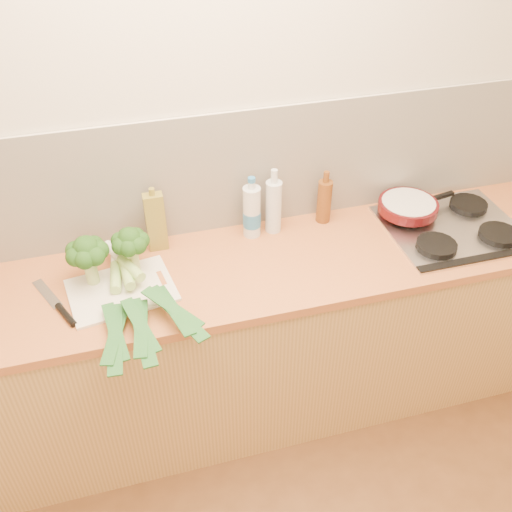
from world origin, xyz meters
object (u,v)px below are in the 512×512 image
at_px(gas_hob, 453,227).
at_px(skillet, 409,206).
at_px(chefs_knife, 61,309).
at_px(chopping_board, 121,290).

height_order(gas_hob, skillet, skillet).
bearing_deg(skillet, chefs_knife, 177.72).
bearing_deg(chefs_knife, gas_hob, -22.34).
height_order(chopping_board, skillet, skillet).
xyz_separation_m(gas_hob, chopping_board, (-1.45, -0.02, -0.01)).
bearing_deg(gas_hob, chefs_knife, -177.39).
bearing_deg(gas_hob, chopping_board, -179.05).
xyz_separation_m(chefs_knife, skillet, (1.53, 0.22, 0.05)).
distance_m(chefs_knife, skillet, 1.54).
relative_size(gas_hob, skillet, 1.49).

